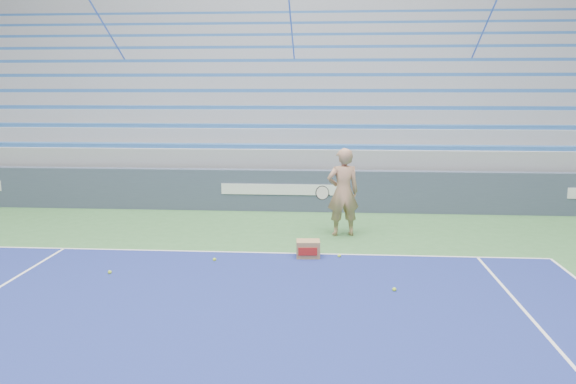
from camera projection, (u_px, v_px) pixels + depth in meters
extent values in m
cube|color=white|center=(265.00, 253.00, 11.10)|extent=(10.97, 0.05, 0.00)
cube|color=#3B4559|center=(282.00, 190.00, 14.92)|extent=(30.00, 0.30, 1.10)
cube|color=white|center=(281.00, 189.00, 14.76)|extent=(3.20, 0.02, 0.28)
cube|color=#909398|center=(293.00, 167.00, 19.39)|extent=(30.00, 8.50, 1.10)
cube|color=#909398|center=(293.00, 144.00, 19.24)|extent=(30.00, 8.50, 0.50)
cube|color=#2D5CA2|center=(284.00, 146.00, 15.39)|extent=(29.60, 0.42, 0.11)
cube|color=#909398|center=(294.00, 128.00, 19.57)|extent=(30.00, 7.65, 0.50)
cube|color=#2D5CA2|center=(286.00, 126.00, 16.13)|extent=(29.60, 0.42, 0.11)
cube|color=#909398|center=(295.00, 113.00, 19.90)|extent=(30.00, 6.80, 0.50)
cube|color=#2D5CA2|center=(288.00, 108.00, 16.87)|extent=(29.60, 0.42, 0.11)
cube|color=#909398|center=(295.00, 99.00, 20.22)|extent=(30.00, 5.95, 0.50)
cube|color=#2D5CA2|center=(290.00, 91.00, 17.62)|extent=(29.60, 0.42, 0.11)
cube|color=#909398|center=(296.00, 85.00, 20.55)|extent=(30.00, 5.10, 0.50)
cube|color=#2D5CA2|center=(292.00, 75.00, 18.36)|extent=(29.60, 0.42, 0.11)
cube|color=#909398|center=(297.00, 71.00, 20.87)|extent=(30.00, 4.25, 0.50)
cube|color=#2D5CA2|center=(294.00, 61.00, 19.10)|extent=(29.60, 0.42, 0.11)
cube|color=#909398|center=(297.00, 58.00, 21.20)|extent=(30.00, 3.40, 0.50)
cube|color=#2D5CA2|center=(295.00, 47.00, 19.85)|extent=(29.60, 0.42, 0.11)
cube|color=#909398|center=(298.00, 46.00, 21.53)|extent=(30.00, 2.55, 0.50)
cube|color=#2D5CA2|center=(297.00, 35.00, 20.59)|extent=(29.60, 0.42, 0.11)
cube|color=#909398|center=(299.00, 33.00, 21.85)|extent=(30.00, 1.70, 0.50)
cube|color=#2D5CA2|center=(298.00, 24.00, 21.33)|extent=(29.60, 0.42, 0.11)
cube|color=#909398|center=(299.00, 21.00, 22.18)|extent=(30.00, 0.85, 0.50)
cube|color=#2D5CA2|center=(299.00, 13.00, 22.08)|extent=(29.60, 0.42, 0.11)
cube|color=#909398|center=(300.00, 78.00, 23.29)|extent=(31.00, 0.40, 7.30)
cylinder|color=blue|center=(117.00, 47.00, 19.08)|extent=(0.05, 8.53, 5.04)
cylinder|color=blue|center=(293.00, 46.00, 18.65)|extent=(0.05, 8.53, 5.04)
cylinder|color=blue|center=(477.00, 45.00, 18.22)|extent=(0.05, 8.53, 5.04)
imported|color=tan|center=(343.00, 192.00, 12.31)|extent=(0.79, 0.60, 1.95)
cylinder|color=black|center=(327.00, 195.00, 12.10)|extent=(0.12, 0.27, 0.08)
cylinder|color=beige|center=(322.00, 193.00, 11.81)|extent=(0.29, 0.16, 0.28)
torus|color=black|center=(322.00, 193.00, 11.81)|extent=(0.31, 0.18, 0.30)
cube|color=#9B774B|center=(308.00, 249.00, 10.80)|extent=(0.47, 0.37, 0.34)
cube|color=#B21E19|center=(308.00, 252.00, 10.63)|extent=(0.36, 0.04, 0.15)
sphere|color=#C0EC30|center=(314.00, 250.00, 11.24)|extent=(0.07, 0.07, 0.07)
sphere|color=#C0EC30|center=(394.00, 290.00, 8.99)|extent=(0.07, 0.07, 0.07)
sphere|color=#C0EC30|center=(110.00, 272.00, 9.84)|extent=(0.07, 0.07, 0.07)
sphere|color=#C0EC30|center=(339.00, 256.00, 10.82)|extent=(0.07, 0.07, 0.07)
sphere|color=#C0EC30|center=(214.00, 260.00, 10.58)|extent=(0.07, 0.07, 0.07)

